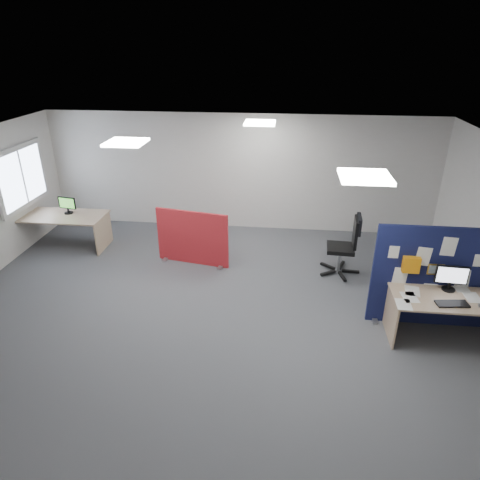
# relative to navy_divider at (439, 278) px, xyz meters

# --- Properties ---
(floor) EXTENTS (9.00, 9.00, 0.00)m
(floor) POSITION_rel_navy_divider_xyz_m (-3.47, 0.09, -0.85)
(floor) COLOR #4C4F53
(floor) RESTS_ON ground
(ceiling) EXTENTS (9.00, 7.00, 0.02)m
(ceiling) POSITION_rel_navy_divider_xyz_m (-3.47, 0.09, 1.85)
(ceiling) COLOR white
(ceiling) RESTS_ON wall_back
(wall_back) EXTENTS (9.00, 0.02, 2.70)m
(wall_back) POSITION_rel_navy_divider_xyz_m (-3.47, 3.59, 0.50)
(wall_back) COLOR silver
(wall_back) RESTS_ON floor
(wall_front) EXTENTS (9.00, 0.02, 2.70)m
(wall_front) POSITION_rel_navy_divider_xyz_m (-3.47, -3.41, 0.50)
(wall_front) COLOR silver
(wall_front) RESTS_ON floor
(window) EXTENTS (0.06, 1.70, 1.30)m
(window) POSITION_rel_navy_divider_xyz_m (-7.90, 2.09, 0.70)
(window) COLOR white
(window) RESTS_ON wall_left
(ceiling_lights) EXTENTS (4.10, 4.10, 0.04)m
(ceiling_lights) POSITION_rel_navy_divider_xyz_m (-3.13, 0.75, 1.82)
(ceiling_lights) COLOR white
(ceiling_lights) RESTS_ON ceiling
(navy_divider) EXTENTS (2.04, 0.30, 1.69)m
(navy_divider) POSITION_rel_navy_divider_xyz_m (0.00, 0.00, 0.00)
(navy_divider) COLOR #10133B
(navy_divider) RESTS_ON floor
(main_desk) EXTENTS (1.73, 0.77, 0.73)m
(main_desk) POSITION_rel_navy_divider_xyz_m (0.11, -0.36, -0.29)
(main_desk) COLOR tan
(main_desk) RESTS_ON floor
(monitor_main) EXTENTS (0.47, 0.19, 0.41)m
(monitor_main) POSITION_rel_navy_divider_xyz_m (0.11, -0.16, 0.11)
(monitor_main) COLOR black
(monitor_main) RESTS_ON main_desk
(keyboard) EXTENTS (0.47, 0.23, 0.02)m
(keyboard) POSITION_rel_navy_divider_xyz_m (0.03, -0.56, -0.10)
(keyboard) COLOR black
(keyboard) RESTS_ON main_desk
(red_divider) EXTENTS (1.49, 0.33, 1.13)m
(red_divider) POSITION_rel_navy_divider_xyz_m (-4.21, 1.60, -0.29)
(red_divider) COLOR maroon
(red_divider) RESTS_ON floor
(second_desk) EXTENTS (1.78, 0.89, 0.73)m
(second_desk) POSITION_rel_navy_divider_xyz_m (-7.15, 2.12, -0.28)
(second_desk) COLOR tan
(second_desk) RESTS_ON floor
(monitor_second) EXTENTS (0.40, 0.18, 0.37)m
(monitor_second) POSITION_rel_navy_divider_xyz_m (-7.07, 2.20, 0.09)
(monitor_second) COLOR black
(monitor_second) RESTS_ON second_desk
(office_chair) EXTENTS (0.77, 0.79, 1.19)m
(office_chair) POSITION_rel_navy_divider_xyz_m (-1.18, 1.52, -0.17)
(office_chair) COLOR black
(office_chair) RESTS_ON floor
(desk_papers) EXTENTS (1.45, 0.89, 0.00)m
(desk_papers) POSITION_rel_navy_divider_xyz_m (-0.06, -0.39, -0.11)
(desk_papers) COLOR white
(desk_papers) RESTS_ON main_desk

